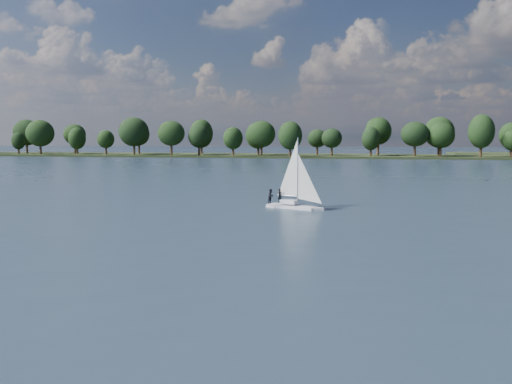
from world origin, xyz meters
TOP-DOWN VIEW (x-y plane):
  - ground at (0.00, 100.00)m, footprint 700.00×700.00m
  - far_shore at (0.00, 212.00)m, footprint 660.00×40.00m
  - sailboat at (6.01, 46.36)m, footprint 6.25×3.82m
  - treeline at (-0.78, 207.96)m, footprint 562.28×73.68m

SIDE VIEW (x-z plane):
  - ground at x=0.00m, z-range 0.00..0.00m
  - far_shore at x=0.00m, z-range -0.75..0.75m
  - sailboat at x=6.01m, z-range -1.76..6.21m
  - treeline at x=-0.78m, z-range -0.97..17.33m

